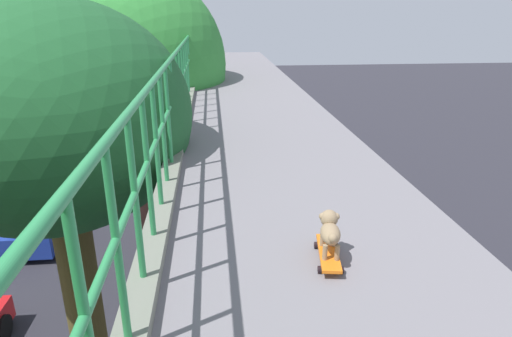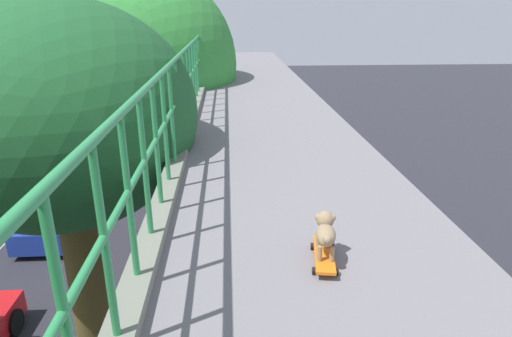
{
  "view_description": "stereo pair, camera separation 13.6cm",
  "coord_description": "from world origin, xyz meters",
  "px_view_note": "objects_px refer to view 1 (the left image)",
  "views": [
    {
      "loc": [
        0.25,
        -0.23,
        7.34
      ],
      "look_at": [
        0.63,
        3.59,
        5.92
      ],
      "focal_mm": 30.47,
      "sensor_mm": 36.0,
      "label": 1
    },
    {
      "loc": [
        0.39,
        -0.24,
        7.34
      ],
      "look_at": [
        0.63,
        3.59,
        5.92
      ],
      "focal_mm": 30.47,
      "sensor_mm": 36.0,
      "label": 2
    }
  ],
  "objects_px": {
    "car_blue_seventh": "(44,218)",
    "city_bus": "(41,113)",
    "small_dog": "(330,229)",
    "toy_skateboard": "(328,253)"
  },
  "relations": [
    {
      "from": "city_bus",
      "to": "small_dog",
      "type": "relative_size",
      "value": 27.39
    },
    {
      "from": "toy_skateboard",
      "to": "small_dog",
      "type": "bearing_deg",
      "value": 72.94
    },
    {
      "from": "toy_skateboard",
      "to": "city_bus",
      "type": "bearing_deg",
      "value": 115.22
    },
    {
      "from": "car_blue_seventh",
      "to": "city_bus",
      "type": "relative_size",
      "value": 0.39
    },
    {
      "from": "toy_skateboard",
      "to": "small_dog",
      "type": "distance_m",
      "value": 0.19
    },
    {
      "from": "toy_skateboard",
      "to": "small_dog",
      "type": "height_order",
      "value": "small_dog"
    },
    {
      "from": "car_blue_seventh",
      "to": "small_dog",
      "type": "bearing_deg",
      "value": -59.03
    },
    {
      "from": "city_bus",
      "to": "toy_skateboard",
      "type": "height_order",
      "value": "toy_skateboard"
    },
    {
      "from": "small_dog",
      "to": "toy_skateboard",
      "type": "bearing_deg",
      "value": -107.06
    },
    {
      "from": "city_bus",
      "to": "toy_skateboard",
      "type": "bearing_deg",
      "value": -64.78
    }
  ]
}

